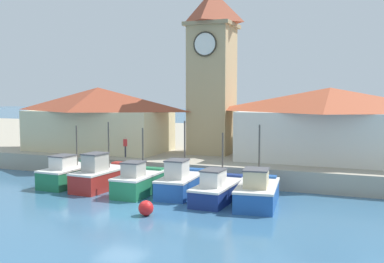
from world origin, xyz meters
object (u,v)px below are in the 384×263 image
(fishing_boat_center, at_px, (218,189))
(clock_tower, at_px, (212,68))
(fishing_boat_far_left, at_px, (71,174))
(fishing_boat_left_outer, at_px, (103,176))
(fishing_boat_left_inner, at_px, (139,182))
(fishing_boat_mid_left, at_px, (181,182))
(fishing_boat_mid_right, at_px, (257,192))
(warehouse_left, at_px, (98,118))
(dock_worker_near_tower, at_px, (126,146))
(mooring_buoy, at_px, (146,208))
(warehouse_right, at_px, (329,123))

(fishing_boat_center, height_order, clock_tower, clock_tower)
(fishing_boat_far_left, distance_m, fishing_boat_left_outer, 2.74)
(fishing_boat_left_outer, bearing_deg, clock_tower, 66.87)
(fishing_boat_left_inner, height_order, fishing_boat_mid_left, fishing_boat_mid_left)
(fishing_boat_mid_left, relative_size, fishing_boat_mid_right, 0.93)
(fishing_boat_center, bearing_deg, fishing_boat_left_inner, -177.80)
(fishing_boat_left_outer, bearing_deg, warehouse_left, 124.77)
(fishing_boat_left_outer, distance_m, dock_worker_near_tower, 5.56)
(fishing_boat_far_left, bearing_deg, fishing_boat_left_inner, -8.19)
(warehouse_left, relative_size, dock_worker_near_tower, 7.69)
(fishing_boat_left_inner, distance_m, mooring_buoy, 5.10)
(fishing_boat_mid_left, bearing_deg, dock_worker_near_tower, 143.74)
(fishing_boat_center, bearing_deg, dock_worker_near_tower, 149.29)
(dock_worker_near_tower, bearing_deg, fishing_boat_mid_left, -36.26)
(fishing_boat_mid_right, bearing_deg, fishing_boat_left_outer, 176.93)
(warehouse_left, bearing_deg, fishing_boat_mid_right, -28.13)
(fishing_boat_far_left, distance_m, fishing_boat_mid_left, 8.30)
(fishing_boat_left_outer, relative_size, warehouse_left, 0.41)
(fishing_boat_left_inner, distance_m, clock_tower, 13.00)
(fishing_boat_center, relative_size, mooring_buoy, 6.71)
(fishing_boat_mid_left, relative_size, clock_tower, 0.32)
(fishing_boat_mid_left, bearing_deg, warehouse_left, 144.87)
(clock_tower, relative_size, mooring_buoy, 18.85)
(fishing_boat_far_left, bearing_deg, fishing_boat_mid_left, -0.09)
(mooring_buoy, height_order, dock_worker_near_tower, dock_worker_near_tower)
(fishing_boat_far_left, distance_m, warehouse_right, 19.04)
(fishing_boat_far_left, relative_size, warehouse_left, 0.41)
(fishing_boat_mid_right, distance_m, dock_worker_near_tower, 13.28)
(clock_tower, bearing_deg, fishing_boat_mid_right, -58.67)
(fishing_boat_far_left, bearing_deg, warehouse_left, 110.25)
(fishing_boat_mid_right, xyz_separation_m, mooring_buoy, (-4.85, -4.30, -0.36))
(fishing_boat_left_inner, height_order, warehouse_right, warehouse_right)
(fishing_boat_left_outer, relative_size, fishing_boat_center, 0.97)
(fishing_boat_mid_left, xyz_separation_m, fishing_boat_mid_right, (5.04, -0.80, -0.03))
(fishing_boat_far_left, distance_m, fishing_boat_mid_right, 13.36)
(fishing_boat_far_left, relative_size, fishing_boat_left_inner, 1.17)
(dock_worker_near_tower, bearing_deg, warehouse_left, 146.72)
(clock_tower, distance_m, warehouse_right, 10.32)
(fishing_boat_mid_right, relative_size, dock_worker_near_tower, 3.16)
(warehouse_left, bearing_deg, fishing_boat_left_inner, -45.12)
(warehouse_left, relative_size, mooring_buoy, 15.74)
(fishing_boat_mid_left, xyz_separation_m, dock_worker_near_tower, (-6.82, 5.00, 1.42))
(fishing_boat_mid_left, xyz_separation_m, fishing_boat_center, (2.64, -0.62, -0.10))
(fishing_boat_center, xyz_separation_m, warehouse_left, (-13.84, 8.49, 3.48))
(fishing_boat_left_inner, xyz_separation_m, warehouse_left, (-8.65, 8.69, 3.38))
(fishing_boat_far_left, height_order, fishing_boat_mid_left, fishing_boat_mid_left)
(warehouse_right, bearing_deg, fishing_boat_mid_left, -131.21)
(dock_worker_near_tower, bearing_deg, fishing_boat_center, -30.71)
(fishing_boat_center, bearing_deg, fishing_boat_far_left, 176.71)
(clock_tower, height_order, warehouse_left, clock_tower)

